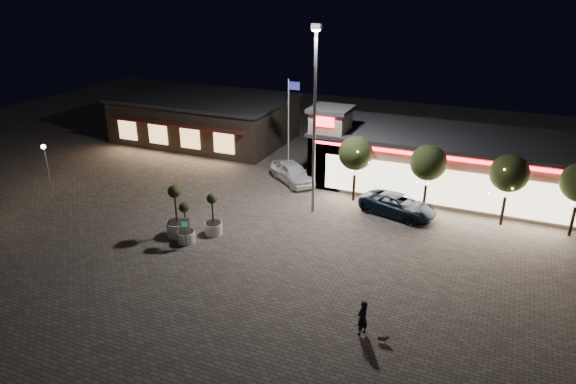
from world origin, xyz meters
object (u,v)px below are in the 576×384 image
at_px(valet_sign, 185,226).
at_px(white_sedan, 292,172).
at_px(planter_left, 186,230).
at_px(planter_mid, 177,220).
at_px(pickup_truck, 398,205).
at_px(pedestrian, 362,318).

bearing_deg(valet_sign, white_sedan, 82.13).
relative_size(planter_left, planter_mid, 0.78).
bearing_deg(pickup_truck, planter_left, 144.34).
relative_size(planter_mid, valet_sign, 1.78).
distance_m(planter_mid, valet_sign, 1.68).
bearing_deg(white_sedan, pedestrian, -108.22).
height_order(white_sedan, valet_sign, valet_sign).
bearing_deg(planter_mid, valet_sign, -37.67).
bearing_deg(valet_sign, planter_mid, 142.33).
xyz_separation_m(planter_left, valet_sign, (0.28, -0.45, 0.51)).
bearing_deg(pedestrian, planter_left, -81.96).
bearing_deg(white_sedan, valet_sign, -148.65).
distance_m(pickup_truck, valet_sign, 14.24).
xyz_separation_m(pickup_truck, white_sedan, (-8.90, 2.72, 0.10)).
xyz_separation_m(pickup_truck, pedestrian, (1.32, -13.29, 0.14)).
height_order(pickup_truck, white_sedan, white_sedan).
bearing_deg(planter_mid, pedestrian, -19.95).
relative_size(pickup_truck, planter_left, 1.98).
bearing_deg(planter_left, valet_sign, -57.91).
distance_m(white_sedan, planter_mid, 11.61).
height_order(pedestrian, valet_sign, valet_sign).
bearing_deg(valet_sign, planter_left, 122.09).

